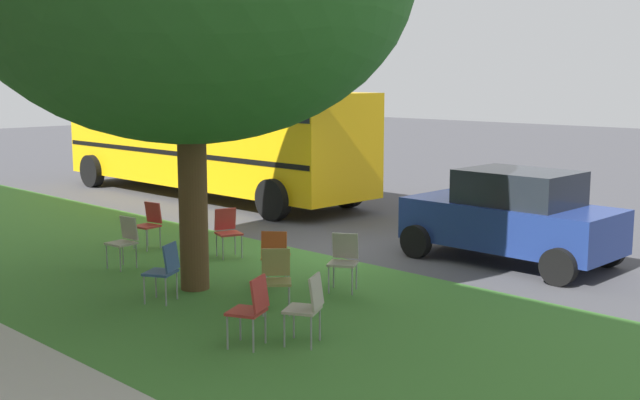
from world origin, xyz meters
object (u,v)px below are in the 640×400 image
chair_0 (275,253)px  chair_7 (149,222)px  chair_5 (308,304)px  school_bus (208,132)px  chair_3 (124,238)px  chair_4 (227,229)px  parked_car (512,216)px  chair_6 (276,275)px  chair_2 (252,306)px  chair_8 (165,268)px  chair_1 (344,257)px

chair_0 → chair_7: (3.73, -0.17, 0.00)m
chair_5 → school_bus: 12.64m
chair_3 → school_bus: bearing=-47.7°
chair_0 → chair_3: 2.88m
chair_3 → chair_4: size_ratio=1.00×
chair_0 → school_bus: size_ratio=0.08×
parked_car → chair_6: bearing=80.9°
chair_5 → chair_7: bearing=-16.4°
chair_2 → chair_5: (-0.42, -0.54, 0.00)m
school_bus → chair_4: bearing=144.8°
chair_8 → chair_6: bearing=-151.0°
chair_6 → chair_4: bearing=-28.3°
chair_8 → parked_car: bearing=-111.6°
chair_7 → chair_2: bearing=157.7°
chair_4 → chair_2: bearing=144.3°
chair_0 → chair_6: same height
chair_5 → parked_car: size_ratio=0.24×
chair_0 → chair_6: 1.42m
chair_0 → chair_8: bearing=76.6°
chair_1 → chair_5: size_ratio=1.00×
chair_0 → chair_7: 3.74m
chair_0 → chair_3: (2.69, 1.03, 0.00)m
chair_7 → school_bus: 6.80m
chair_0 → chair_8: size_ratio=1.00×
chair_5 → school_bus: bearing=-32.3°
chair_0 → chair_2: (-1.95, 2.17, 0.00)m
chair_7 → chair_8: (-3.31, 1.94, 0.00)m
chair_2 → chair_4: bearing=-35.7°
chair_5 → chair_8: bearing=3.0°
chair_6 → chair_8: size_ratio=1.00×
chair_0 → chair_7: same height
parked_car → chair_8: bearing=68.4°
chair_3 → chair_7: bearing=-48.9°
chair_1 → chair_7: size_ratio=1.00×
chair_4 → chair_7: bearing=19.8°
chair_7 → chair_8: same height
chair_1 → chair_3: (3.68, 1.55, 0.00)m
chair_0 → chair_5: 2.88m
chair_2 → chair_8: same height
chair_5 → chair_6: 1.48m
parked_car → school_bus: size_ratio=0.36×
chair_4 → chair_5: 5.07m
chair_5 → school_bus: size_ratio=0.08×
parked_car → school_bus: 10.21m
chair_6 → parked_car: 4.98m
chair_8 → chair_0: bearing=-103.4°
chair_4 → parked_car: 5.09m
chair_8 → chair_7: bearing=-30.4°
chair_6 → school_bus: (9.31, -6.04, 1.24)m
chair_7 → parked_car: parked_car is taller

